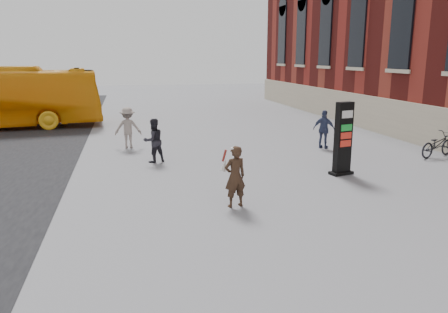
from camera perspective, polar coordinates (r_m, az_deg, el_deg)
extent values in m
plane|color=#9E9EA3|center=(11.73, 3.53, -6.13)|extent=(100.00, 100.00, 0.00)
cube|color=beige|center=(21.05, 24.23, 3.81)|extent=(0.18, 44.00, 1.80)
cube|color=black|center=(14.79, 15.29, 2.26)|extent=(0.62, 0.37, 2.40)
cube|color=black|center=(15.04, 15.03, -2.07)|extent=(0.84, 0.55, 0.10)
cube|color=white|center=(14.67, 15.48, 5.39)|extent=(0.48, 0.36, 0.24)
cube|color=#137B28|center=(14.73, 15.38, 3.73)|extent=(0.48, 0.36, 0.21)
cube|color=#AD2318|center=(14.77, 15.32, 2.73)|extent=(0.48, 0.36, 0.21)
cube|color=#AD2318|center=(14.82, 15.26, 1.74)|extent=(0.48, 0.36, 0.21)
imported|color=#2F2215|center=(11.24, 1.45, -2.64)|extent=(0.66, 0.50, 1.62)
cylinder|color=white|center=(11.07, 1.48, 1.03)|extent=(0.23, 0.23, 0.05)
cone|color=white|center=(11.46, 1.81, -0.84)|extent=(0.24, 0.26, 0.39)
cylinder|color=maroon|center=(11.41, 1.82, 0.32)|extent=(0.12, 0.15, 0.33)
cone|color=white|center=(11.30, 0.05, -1.03)|extent=(0.25, 0.23, 0.39)
cylinder|color=maroon|center=(11.24, 0.05, 0.14)|extent=(0.15, 0.12, 0.33)
imported|color=black|center=(16.24, -9.19, 2.07)|extent=(0.97, 0.88, 1.62)
imported|color=gray|center=(19.06, -12.44, 3.70)|extent=(1.16, 0.73, 1.73)
imported|color=#384165|center=(18.97, 12.95, 3.48)|extent=(0.96, 0.95, 1.63)
imported|color=black|center=(18.86, 26.09, 1.43)|extent=(1.99, 1.22, 0.99)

